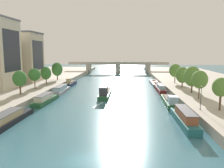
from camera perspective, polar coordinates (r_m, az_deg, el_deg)
ground_plane at (r=28.84m, az=-7.01°, el=-18.43°), size 400.00×400.00×0.00m
quay_left at (r=90.88m, az=-23.10°, el=-0.10°), size 36.00×170.00×1.74m
quay_right at (r=86.90m, az=24.38°, el=-0.52°), size 36.00×170.00×1.74m
barge_midriver at (r=66.55m, az=-1.71°, el=-2.15°), size 2.95×17.34×3.40m
wake_behind_barge at (r=55.28m, az=-1.65°, el=-5.31°), size 5.60×5.89×0.03m
moored_boat_left_lone at (r=44.32m, az=-25.26°, el=-8.27°), size 3.03×16.91×2.24m
moored_boat_left_end at (r=59.65m, az=-16.49°, el=-3.68°), size 2.95×12.89×2.37m
moored_boat_left_near at (r=73.22m, az=-12.72°, el=-1.40°), size 3.02×14.57×2.35m
moored_boat_left_second at (r=87.79m, az=-10.27°, el=0.20°), size 2.05×10.98×3.12m
moored_boat_right_downstream at (r=42.79m, az=17.72°, el=-8.10°), size 2.38×14.40×2.84m
moored_boat_right_far at (r=57.56m, az=14.31°, el=-4.13°), size 3.16×14.65×2.88m
moored_boat_right_midway at (r=73.88m, az=12.09°, el=-1.21°), size 2.10×11.98×2.58m
moored_boat_right_near at (r=90.50m, az=10.68°, el=0.20°), size 2.92×15.27×2.21m
tree_left_third at (r=63.38m, az=-22.17°, el=1.24°), size 3.57×3.57×6.23m
tree_left_midway at (r=71.81m, az=-18.90°, el=2.20°), size 3.51×3.51×6.12m
tree_left_nearest at (r=80.41m, az=-16.25°, el=2.64°), size 3.53×3.53×6.07m
tree_left_far at (r=91.94m, az=-13.63°, el=3.61°), size 4.21×4.21×6.90m
tree_right_distant at (r=47.42m, az=25.72°, el=-0.76°), size 3.27×3.27×6.31m
tree_right_by_lamp at (r=57.07m, az=21.17°, el=1.04°), size 3.73×3.73×6.77m
tree_right_second at (r=65.25m, az=19.53°, el=1.82°), size 4.53×4.53×7.25m
tree_right_past_mid at (r=74.46m, az=17.32°, el=2.19°), size 4.17×4.17×6.41m
tree_right_midway at (r=83.77m, az=15.59°, el=3.28°), size 4.25×4.25×6.84m
lamppost_right_bank at (r=46.63m, az=21.43°, el=-2.99°), size 0.28×0.28×4.71m
building_left_middle at (r=91.99m, az=-22.30°, el=6.30°), size 15.09×12.76×18.23m
bridge_far at (r=136.91m, az=1.53°, el=4.54°), size 59.67×4.40×6.71m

